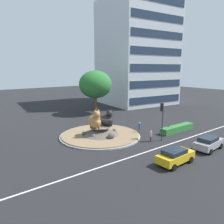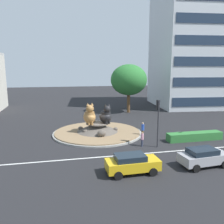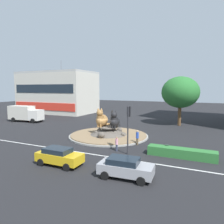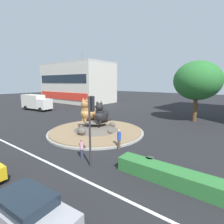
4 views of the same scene
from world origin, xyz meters
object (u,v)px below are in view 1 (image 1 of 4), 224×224
(sedan_on_far_lane, at_px, (209,143))
(litter_bin, at_px, (167,129))
(office_tower, at_px, (137,53))
(pedestrian_blue_shirt, at_px, (140,128))
(cat_statue_black, at_px, (107,119))
(cat_statue_tabby, at_px, (95,121))
(pedestrian_pink_shirt, at_px, (151,136))
(traffic_light_mast, at_px, (162,115))
(broadleaf_tree_behind_island, at_px, (95,84))
(hatchback_near_shophouse, at_px, (175,156))

(sedan_on_far_lane, bearing_deg, litter_bin, 72.44)
(office_tower, relative_size, pedestrian_blue_shirt, 14.80)
(office_tower, bearing_deg, sedan_on_far_lane, -113.67)
(cat_statue_black, distance_m, pedestrian_blue_shirt, 4.88)
(cat_statue_tabby, bearing_deg, pedestrian_pink_shirt, 40.56)
(cat_statue_tabby, height_order, litter_bin, cat_statue_tabby)
(office_tower, bearing_deg, cat_statue_tabby, -137.40)
(cat_statue_black, relative_size, traffic_light_mast, 0.54)
(traffic_light_mast, bearing_deg, broadleaf_tree_behind_island, -3.71)
(traffic_light_mast, xyz_separation_m, litter_bin, (3.55, 1.86, -2.99))
(cat_statue_black, distance_m, traffic_light_mast, 7.54)
(traffic_light_mast, distance_m, pedestrian_pink_shirt, 3.03)
(cat_statue_tabby, relative_size, cat_statue_black, 1.02)
(cat_statue_black, height_order, office_tower, office_tower)
(sedan_on_far_lane, bearing_deg, office_tower, 55.96)
(litter_bin, bearing_deg, cat_statue_black, 151.64)
(traffic_light_mast, distance_m, sedan_on_far_lane, 6.32)
(cat_statue_tabby, distance_m, litter_bin, 10.87)
(sedan_on_far_lane, bearing_deg, cat_statue_black, 113.60)
(office_tower, relative_size, broadleaf_tree_behind_island, 2.96)
(traffic_light_mast, relative_size, litter_bin, 5.47)
(cat_statue_tabby, distance_m, office_tower, 33.50)
(cat_statue_tabby, relative_size, broadleaf_tree_behind_island, 0.30)
(pedestrian_blue_shirt, bearing_deg, cat_statue_black, -158.17)
(office_tower, xyz_separation_m, sedan_on_far_lane, (-17.39, -30.43, -12.28))
(cat_statue_tabby, relative_size, hatchback_near_shophouse, 0.64)
(traffic_light_mast, xyz_separation_m, pedestrian_pink_shirt, (-1.49, 0.44, -2.61))
(litter_bin, bearing_deg, hatchback_near_shophouse, -137.40)
(office_tower, xyz_separation_m, broadleaf_tree_behind_island, (-16.63, -5.55, -7.07))
(pedestrian_pink_shirt, height_order, pedestrian_blue_shirt, pedestrian_blue_shirt)
(cat_statue_tabby, bearing_deg, hatchback_near_shophouse, 9.33)
(hatchback_near_shophouse, bearing_deg, litter_bin, 41.81)
(pedestrian_pink_shirt, height_order, litter_bin, pedestrian_pink_shirt)
(broadleaf_tree_behind_island, height_order, litter_bin, broadleaf_tree_behind_island)
(pedestrian_pink_shirt, distance_m, litter_bin, 5.25)
(pedestrian_pink_shirt, relative_size, hatchback_near_shophouse, 0.37)
(sedan_on_far_lane, relative_size, litter_bin, 4.72)
(cat_statue_tabby, relative_size, pedestrian_pink_shirt, 1.71)
(cat_statue_black, bearing_deg, traffic_light_mast, 21.09)
(cat_statue_tabby, height_order, traffic_light_mast, traffic_light_mast)
(cat_statue_tabby, xyz_separation_m, traffic_light_mast, (6.29, -6.08, 1.08))
(sedan_on_far_lane, height_order, litter_bin, sedan_on_far_lane)
(cat_statue_tabby, distance_m, pedestrian_blue_shirt, 6.64)
(traffic_light_mast, distance_m, broadleaf_tree_behind_island, 19.77)
(broadleaf_tree_behind_island, relative_size, litter_bin, 9.84)
(pedestrian_pink_shirt, height_order, sedan_on_far_lane, pedestrian_pink_shirt)
(traffic_light_mast, height_order, litter_bin, traffic_light_mast)
(cat_statue_black, height_order, traffic_light_mast, traffic_light_mast)
(cat_statue_tabby, height_order, cat_statue_black, cat_statue_tabby)
(pedestrian_blue_shirt, distance_m, litter_bin, 4.25)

